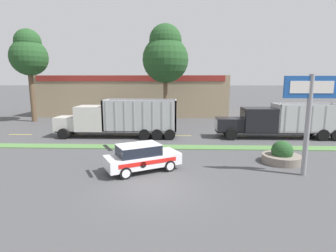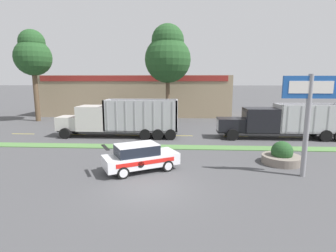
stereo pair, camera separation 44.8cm
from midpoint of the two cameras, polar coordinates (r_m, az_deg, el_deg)
The scene contains 16 objects.
ground_plane at distance 13.68m, azimuth -2.80°, elevation -13.42°, with size 600.00×600.00×0.00m, color #474749.
grass_verge at distance 21.56m, azimuth -0.46°, elevation -4.59°, with size 120.00×1.37×0.06m, color #517F42.
centre_line_1 at distance 30.70m, azimuth -28.62°, elevation -1.51°, with size 2.40×0.14×0.01m, color yellow.
centre_line_2 at distance 28.22m, azimuth -19.27°, elevation -1.75°, with size 2.40×0.14×0.01m, color yellow.
centre_line_3 at distance 26.63m, azimuth -8.46°, elevation -1.96°, with size 2.40×0.14×0.01m, color yellow.
centre_line_4 at distance 26.08m, azimuth 3.24°, elevation -2.12°, with size 2.40×0.14×0.01m, color yellow.
centre_line_5 at distance 26.64m, azimuth 14.95°, elevation -2.19°, with size 2.40×0.14×0.01m, color yellow.
centre_line_6 at distance 28.24m, azimuth 25.75°, elevation -2.17°, with size 2.40×0.14×0.01m, color yellow.
dump_truck_lead at distance 26.04m, azimuth -12.38°, elevation 1.22°, with size 11.69×2.76×3.63m.
dump_truck_mid at distance 26.55m, azimuth 21.73°, elevation 0.76°, with size 11.40×2.68×3.39m.
rally_car at distance 15.94m, azimuth -5.34°, elevation -6.72°, with size 4.74×3.70×1.71m.
store_sign_post at distance 16.40m, azimuth 29.01°, elevation 4.14°, with size 2.93×0.28×5.76m.
stone_planter at distance 19.01m, azimuth 24.13°, elevation -5.97°, with size 2.51×2.51×1.49m.
store_building_backdrop at distance 44.58m, azimuth -5.95°, elevation 6.81°, with size 28.79×12.10×6.18m.
tree_behind_left at distance 33.90m, azimuth 0.33°, elevation 15.18°, with size 5.78×5.78×12.34m.
tree_behind_centre at distance 39.44m, azimuth -27.06°, elevation 13.71°, with size 4.72×4.72×11.94m.
Camera 2 is at (1.59, -12.48, 5.39)m, focal length 28.00 mm.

